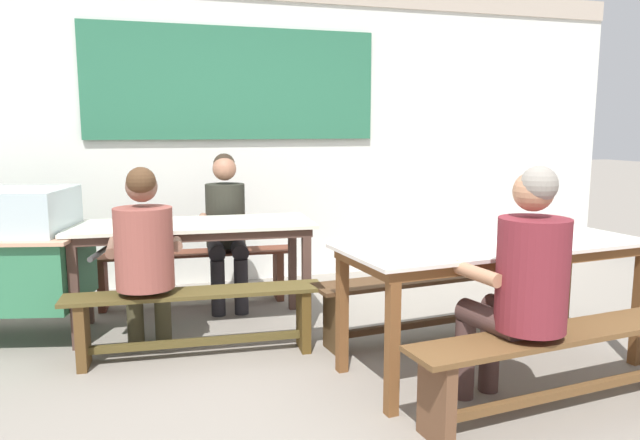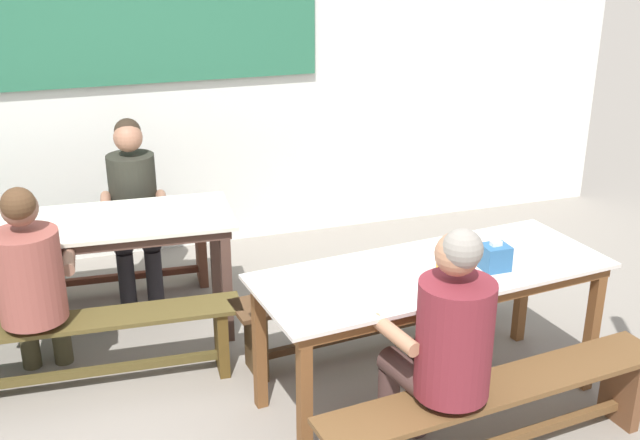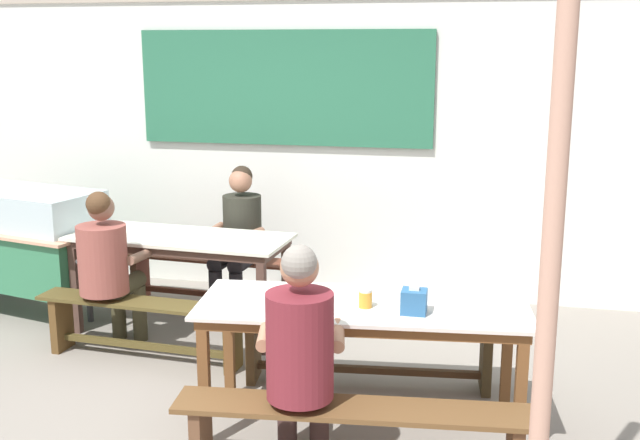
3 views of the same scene
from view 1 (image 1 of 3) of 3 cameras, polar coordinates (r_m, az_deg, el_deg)
The scene contains 13 objects.
ground_plane at distance 3.64m, azimuth 1.93°, elevation -14.67°, with size 40.00×40.00×0.00m, color gray.
backdrop_wall at distance 5.73m, azimuth -6.02°, elevation 8.95°, with size 7.60×0.23×2.80m.
dining_table_far at distance 4.39m, azimuth -12.06°, elevation -1.29°, with size 1.75×0.78×0.78m.
dining_table_near at distance 3.70m, azimuth 16.42°, elevation -3.23°, with size 1.95×0.91×0.78m.
bench_far_back at distance 5.07m, azimuth -12.05°, elevation -4.71°, with size 1.69×0.38×0.44m.
bench_far_front at distance 3.89m, azimuth -11.68°, elevation -8.77°, with size 1.62×0.35×0.44m.
bench_near_back at distance 4.27m, azimuth 10.99°, elevation -7.02°, with size 1.81×0.48×0.44m.
bench_near_front at distance 3.37m, azimuth 22.81°, elevation -11.82°, with size 1.87×0.47×0.44m.
person_center_facing at distance 4.93m, azimuth -8.98°, elevation -0.12°, with size 0.46×0.59×1.25m.
person_near_front at distance 3.11m, azimuth 18.74°, elevation -5.35°, with size 0.50×0.58×1.28m.
person_left_back_turned at distance 3.85m, azimuth -16.43°, elevation -2.94°, with size 0.47×0.56×1.22m.
tissue_box at distance 3.77m, azimuth 21.19°, elevation -1.04°, with size 0.14×0.13×0.16m.
condiment_jar at distance 3.64m, azimuth 17.37°, elevation -1.44°, with size 0.08×0.08×0.11m.
Camera 1 is at (-1.07, -3.17, 1.45)m, focal length 33.45 mm.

